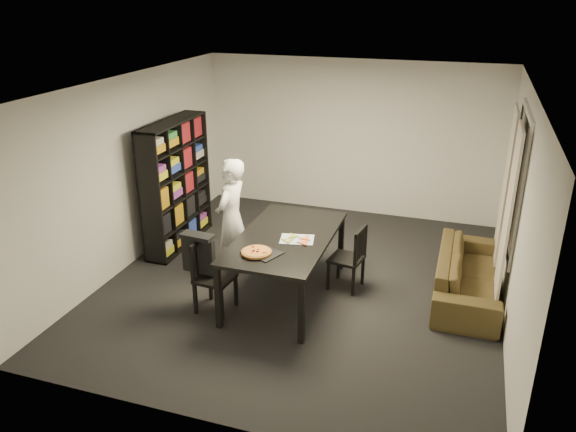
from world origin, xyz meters
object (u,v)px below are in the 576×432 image
(sofa, at_px, (469,274))
(dining_table, at_px, (285,241))
(chair_left, at_px, (208,271))
(person, at_px, (231,218))
(baking_tray, at_px, (262,253))
(bookshelf, at_px, (176,184))
(chair_right, at_px, (353,254))
(pepperoni_pizza, at_px, (256,252))

(sofa, bearing_deg, dining_table, 108.41)
(chair_left, xyz_separation_m, person, (-0.09, 0.91, 0.30))
(baking_tray, bearing_deg, dining_table, 79.07)
(bookshelf, height_order, sofa, bookshelf)
(dining_table, xyz_separation_m, chair_right, (0.76, 0.43, -0.26))
(chair_right, xyz_separation_m, sofa, (1.44, 0.30, -0.20))
(bookshelf, bearing_deg, sofa, -3.38)
(bookshelf, distance_m, chair_left, 2.06)
(bookshelf, height_order, chair_left, bookshelf)
(dining_table, distance_m, baking_tray, 0.55)
(bookshelf, relative_size, baking_tray, 4.75)
(bookshelf, relative_size, person, 1.16)
(chair_left, xyz_separation_m, chair_right, (1.54, 1.02, -0.02))
(dining_table, xyz_separation_m, person, (-0.86, 0.32, 0.07))
(chair_left, height_order, chair_right, chair_left)
(chair_right, height_order, sofa, chair_right)
(chair_right, bearing_deg, bookshelf, -92.15)
(dining_table, distance_m, chair_left, 1.00)
(sofa, bearing_deg, pepperoni_pizza, 119.10)
(person, bearing_deg, sofa, 101.02)
(chair_left, bearing_deg, bookshelf, 43.40)
(baking_tray, bearing_deg, chair_left, -175.34)
(dining_table, bearing_deg, person, 159.45)
(chair_left, height_order, sofa, chair_left)
(person, xyz_separation_m, pepperoni_pizza, (0.71, -0.90, 0.03))
(dining_table, relative_size, baking_tray, 4.95)
(chair_right, bearing_deg, pepperoni_pizza, -33.31)
(chair_right, xyz_separation_m, person, (-1.62, -0.10, 0.33))
(bookshelf, distance_m, chair_right, 2.88)
(bookshelf, relative_size, chair_left, 2.11)
(bookshelf, xyz_separation_m, chair_left, (1.25, -1.57, -0.44))
(dining_table, bearing_deg, chair_left, -142.76)
(baking_tray, bearing_deg, pepperoni_pizza, -140.60)
(dining_table, bearing_deg, sofa, 18.41)
(pepperoni_pizza, bearing_deg, dining_table, 74.86)
(chair_left, height_order, person, person)
(dining_table, bearing_deg, baking_tray, -100.93)
(pepperoni_pizza, distance_m, sofa, 2.75)
(person, bearing_deg, chair_left, 8.79)
(baking_tray, xyz_separation_m, pepperoni_pizza, (-0.05, -0.04, 0.02))
(dining_table, distance_m, person, 0.92)
(bookshelf, relative_size, dining_table, 0.96)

